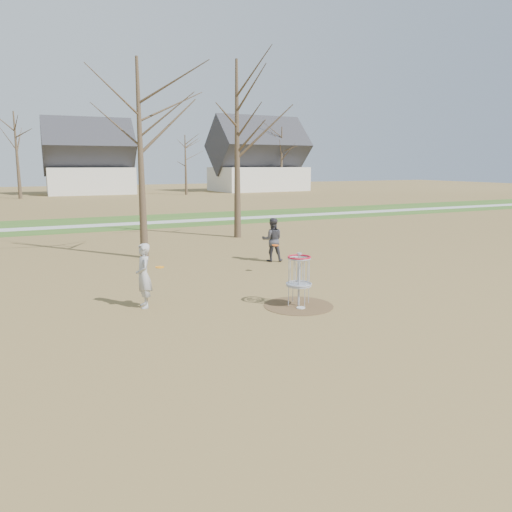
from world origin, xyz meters
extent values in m
plane|color=brown|center=(0.00, 0.00, 0.00)|extent=(160.00, 160.00, 0.00)
cube|color=#2D5119|center=(0.00, 21.00, 0.01)|extent=(160.00, 8.00, 0.01)
cube|color=#9E9E99|center=(0.00, 20.00, 0.01)|extent=(160.00, 1.50, 0.01)
cylinder|color=#47331E|center=(0.00, 0.00, 0.01)|extent=(1.80, 1.80, 0.01)
imported|color=#A3A3A3|center=(-3.61, 1.59, 0.82)|extent=(0.43, 0.62, 1.65)
imported|color=#3A393F|center=(2.17, 5.66, 0.82)|extent=(0.97, 0.87, 1.64)
cylinder|color=silver|center=(-0.07, -0.24, 0.02)|extent=(0.22, 0.22, 0.02)
cylinder|color=#FF590D|center=(1.28, 3.74, 0.95)|extent=(0.22, 0.22, 0.03)
cylinder|color=orange|center=(-3.23, 1.43, 1.04)|extent=(0.22, 0.22, 0.02)
cylinder|color=#9EA3AD|center=(0.00, 0.00, 0.68)|extent=(0.05, 0.05, 1.35)
cylinder|color=#9EA3AD|center=(0.00, 0.00, 0.55)|extent=(0.64, 0.64, 0.04)
torus|color=#9EA3AD|center=(0.00, 0.00, 1.25)|extent=(0.60, 0.60, 0.04)
torus|color=red|center=(0.00, 0.00, 1.28)|extent=(0.60, 0.60, 0.04)
cone|color=#382B1E|center=(-2.00, 8.50, 3.75)|extent=(0.32, 0.32, 7.50)
cone|color=#382B1E|center=(3.50, 12.00, 4.25)|extent=(0.36, 0.36, 8.50)
cone|color=#382B1E|center=(-6.00, 48.00, 4.50)|extent=(0.40, 0.40, 9.00)
cone|color=#382B1E|center=(12.00, 47.00, 3.50)|extent=(0.32, 0.32, 7.00)
cone|color=#382B1E|center=(26.00, 49.00, 4.25)|extent=(0.38, 0.38, 8.50)
cube|color=silver|center=(2.00, 54.00, 1.60)|extent=(10.24, 7.34, 3.20)
pyramid|color=#2D2D33|center=(2.00, 54.00, 4.98)|extent=(10.74, 7.36, 3.55)
cube|color=silver|center=(24.00, 52.00, 1.60)|extent=(12.40, 8.62, 3.20)
pyramid|color=#2D2D33|center=(24.00, 52.00, 5.23)|extent=(13.00, 8.65, 4.06)
camera|label=1|loc=(-6.35, -10.73, 3.60)|focal=35.00mm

